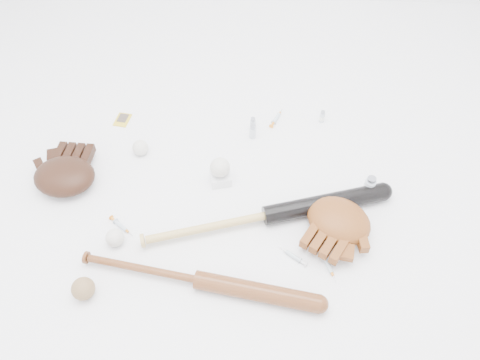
# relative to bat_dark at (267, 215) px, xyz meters

# --- Properties ---
(bat_dark) EXTENTS (0.97, 0.36, 0.07)m
(bat_dark) POSITION_rel_bat_dark_xyz_m (0.00, 0.00, 0.00)
(bat_dark) COLOR black
(bat_dark) RESTS_ON ground
(bat_wood) EXTENTS (0.87, 0.20, 0.06)m
(bat_wood) POSITION_rel_bat_dark_xyz_m (-0.23, -0.28, -0.00)
(bat_wood) COLOR brown
(bat_wood) RESTS_ON ground
(glove_dark) EXTENTS (0.30, 0.30, 0.10)m
(glove_dark) POSITION_rel_bat_dark_xyz_m (-0.81, 0.13, 0.02)
(glove_dark) COLOR black
(glove_dark) RESTS_ON ground
(glove_tan) EXTENTS (0.39, 0.39, 0.10)m
(glove_tan) POSITION_rel_bat_dark_xyz_m (0.26, -0.02, 0.02)
(glove_tan) COLOR brown
(glove_tan) RESTS_ON ground
(trading_card) EXTENTS (0.07, 0.09, 0.00)m
(trading_card) POSITION_rel_bat_dark_xyz_m (-0.66, 0.51, -0.03)
(trading_card) COLOR gold
(trading_card) RESTS_ON ground
(pedestal) EXTENTS (0.09, 0.09, 0.04)m
(pedestal) POSITION_rel_bat_dark_xyz_m (-0.19, 0.19, -0.01)
(pedestal) COLOR white
(pedestal) RESTS_ON ground
(baseball_on_pedestal) EXTENTS (0.08, 0.08, 0.08)m
(baseball_on_pedestal) POSITION_rel_bat_dark_xyz_m (-0.19, 0.19, 0.05)
(baseball_on_pedestal) COLOR beige
(baseball_on_pedestal) RESTS_ON pedestal
(baseball_left) EXTENTS (0.08, 0.08, 0.08)m
(baseball_left) POSITION_rel_bat_dark_xyz_m (-0.83, 0.18, 0.00)
(baseball_left) COLOR beige
(baseball_left) RESTS_ON ground
(baseball_upper) EXTENTS (0.07, 0.07, 0.07)m
(baseball_upper) POSITION_rel_bat_dark_xyz_m (-0.54, 0.32, -0.00)
(baseball_upper) COLOR beige
(baseball_upper) RESTS_ON ground
(baseball_mid) EXTENTS (0.07, 0.07, 0.07)m
(baseball_mid) POSITION_rel_bat_dark_xyz_m (-0.55, -0.13, -0.00)
(baseball_mid) COLOR beige
(baseball_mid) RESTS_ON ground
(baseball_aged) EXTENTS (0.08, 0.08, 0.08)m
(baseball_aged) POSITION_rel_bat_dark_xyz_m (-0.61, -0.33, 0.00)
(baseball_aged) COLOR olive
(baseball_aged) RESTS_ON ground
(syringe_0) EXTENTS (0.12, 0.10, 0.02)m
(syringe_0) POSITION_rel_bat_dark_xyz_m (-0.55, -0.06, -0.03)
(syringe_0) COLOR #ADBCC6
(syringe_0) RESTS_ON ground
(syringe_1) EXTENTS (0.12, 0.10, 0.02)m
(syringe_1) POSITION_rel_bat_dark_xyz_m (0.10, -0.15, -0.03)
(syringe_1) COLOR #ADBCC6
(syringe_1) RESTS_ON ground
(syringe_2) EXTENTS (0.08, 0.14, 0.02)m
(syringe_2) POSITION_rel_bat_dark_xyz_m (0.03, 0.56, -0.03)
(syringe_2) COLOR #ADBCC6
(syringe_2) RESTS_ON ground
(syringe_3) EXTENTS (0.07, 0.14, 0.02)m
(syringe_3) POSITION_rel_bat_dark_xyz_m (0.22, -0.18, -0.03)
(syringe_3) COLOR #ADBCC6
(syringe_3) RESTS_ON ground
(vial_0) EXTENTS (0.02, 0.02, 0.06)m
(vial_0) POSITION_rel_bat_dark_xyz_m (0.24, 0.56, -0.01)
(vial_0) COLOR silver
(vial_0) RESTS_ON ground
(vial_1) EXTENTS (0.03, 0.03, 0.07)m
(vial_1) POSITION_rel_bat_dark_xyz_m (-0.07, 0.49, -0.00)
(vial_1) COLOR silver
(vial_1) RESTS_ON ground
(vial_2) EXTENTS (0.03, 0.03, 0.07)m
(vial_2) POSITION_rel_bat_dark_xyz_m (-0.07, 0.44, -0.00)
(vial_2) COLOR silver
(vial_2) RESTS_ON ground
(vial_3) EXTENTS (0.04, 0.04, 0.10)m
(vial_3) POSITION_rel_bat_dark_xyz_m (0.39, 0.15, 0.01)
(vial_3) COLOR silver
(vial_3) RESTS_ON ground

